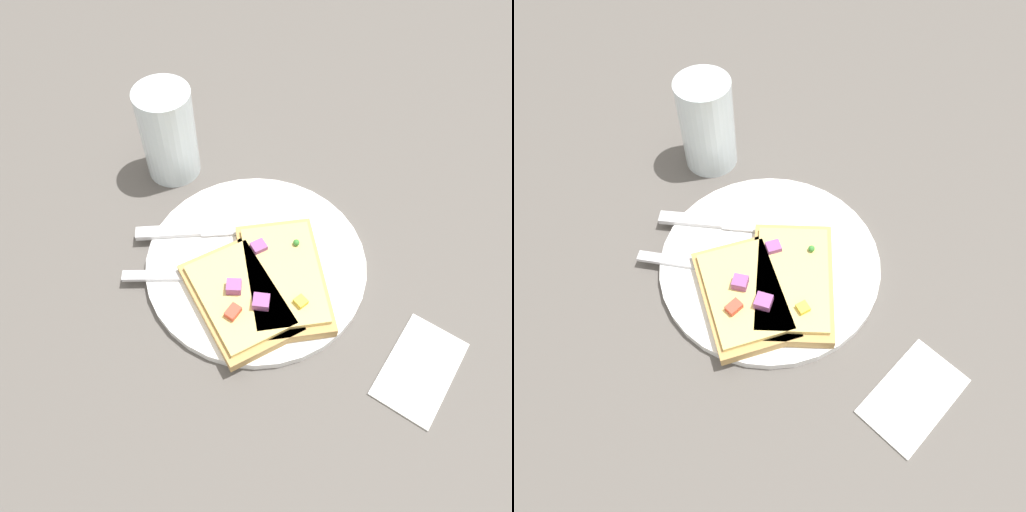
% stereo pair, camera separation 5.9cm
% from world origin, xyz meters
% --- Properties ---
extents(ground_plane, '(4.00, 4.00, 0.00)m').
position_xyz_m(ground_plane, '(0.00, 0.00, 0.00)').
color(ground_plane, '#56514C').
extents(plate, '(0.26, 0.26, 0.01)m').
position_xyz_m(plate, '(0.00, 0.00, 0.01)').
color(plate, white).
rests_on(plate, ground).
extents(fork, '(0.14, 0.20, 0.01)m').
position_xyz_m(fork, '(0.03, -0.01, 0.01)').
color(fork, silver).
rests_on(fork, plate).
extents(knife, '(0.15, 0.18, 0.01)m').
position_xyz_m(knife, '(-0.00, -0.07, 0.01)').
color(knife, silver).
rests_on(knife, plate).
extents(pizza_slice_main, '(0.17, 0.17, 0.03)m').
position_xyz_m(pizza_slice_main, '(0.01, 0.04, 0.02)').
color(pizza_slice_main, tan).
rests_on(pizza_slice_main, plate).
extents(pizza_slice_corner, '(0.14, 0.17, 0.03)m').
position_xyz_m(pizza_slice_corner, '(0.06, 0.02, 0.02)').
color(pizza_slice_corner, tan).
rests_on(pizza_slice_corner, plate).
extents(crumb_scatter, '(0.07, 0.05, 0.01)m').
position_xyz_m(crumb_scatter, '(0.01, 0.01, 0.02)').
color(crumb_scatter, tan).
rests_on(crumb_scatter, plate).
extents(drinking_glass, '(0.07, 0.07, 0.13)m').
position_xyz_m(drinking_glass, '(-0.07, -0.18, 0.06)').
color(drinking_glass, silver).
rests_on(drinking_glass, ground).
extents(napkin, '(0.11, 0.07, 0.01)m').
position_xyz_m(napkin, '(0.01, 0.22, 0.00)').
color(napkin, white).
rests_on(napkin, ground).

